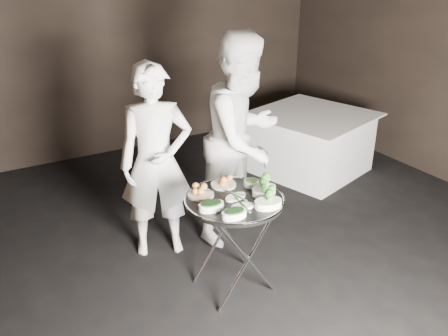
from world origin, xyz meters
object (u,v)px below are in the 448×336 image
waiter_left (156,163)px  dining_table (310,142)px  waiter_right (244,138)px  tray_stand (234,240)px  serving_tray (235,200)px

waiter_left → dining_table: 2.33m
waiter_left → waiter_right: (0.77, -0.10, 0.10)m
tray_stand → dining_table: size_ratio=0.61×
tray_stand → waiter_right: bearing=53.4°
tray_stand → dining_table: tray_stand is taller
serving_tray → dining_table: size_ratio=0.59×
waiter_left → waiter_right: bearing=9.7°
waiter_right → tray_stand: bearing=-147.4°
tray_stand → waiter_right: size_ratio=0.41×
dining_table → waiter_right: bearing=-151.7°
serving_tray → waiter_left: waiter_left is taller
tray_stand → serving_tray: (0.00, 0.00, 0.34)m
serving_tray → waiter_left: size_ratio=0.44×
waiter_right → dining_table: size_ratio=1.49×
waiter_left → waiter_right: size_ratio=0.89×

